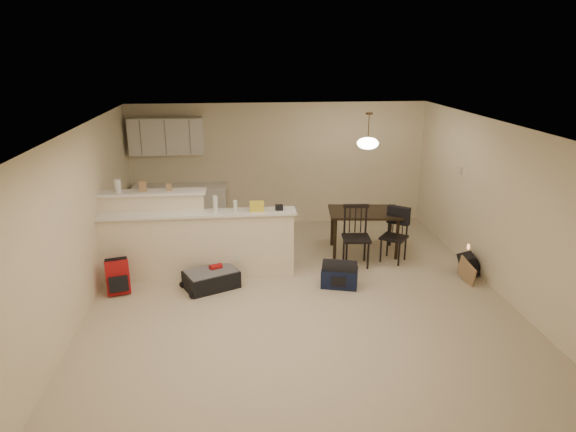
{
  "coord_description": "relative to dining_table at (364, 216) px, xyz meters",
  "views": [
    {
      "loc": [
        -0.86,
        -6.78,
        3.49
      ],
      "look_at": [
        -0.1,
        0.7,
        1.05
      ],
      "focal_mm": 32.0,
      "sensor_mm": 36.0,
      "label": 1
    }
  ],
  "objects": [
    {
      "name": "pouch",
      "position": [
        -1.58,
        -0.79,
        0.45
      ],
      "size": [
        0.12,
        0.1,
        0.08
      ],
      "primitive_type": "cube",
      "color": "#9E7A51",
      "rests_on": "breakfast_bar"
    },
    {
      "name": "dining_chair_near",
      "position": [
        -0.27,
        -0.57,
        -0.17
      ],
      "size": [
        0.48,
        0.46,
        1.02
      ],
      "primitive_type": null,
      "rotation": [
        0.0,
        0.0,
        -0.08
      ],
      "color": "black",
      "rests_on": "ground"
    },
    {
      "name": "bottle_b",
      "position": [
        -2.27,
        -0.79,
        0.5
      ],
      "size": [
        0.06,
        0.06,
        0.18
      ],
      "primitive_type": "cylinder",
      "color": "silver",
      "rests_on": "breakfast_bar"
    },
    {
      "name": "red_backpack",
      "position": [
        -4.05,
        -1.23,
        -0.43
      ],
      "size": [
        0.38,
        0.29,
        0.51
      ],
      "primitive_type": "cube",
      "rotation": [
        0.0,
        0.0,
        0.26
      ],
      "color": "#AA1314",
      "rests_on": "ground"
    },
    {
      "name": "cardboard_sheet",
      "position": [
        1.31,
        -1.41,
        -0.51
      ],
      "size": [
        0.07,
        0.45,
        0.34
      ],
      "primitive_type": "cube",
      "rotation": [
        0.0,
        0.0,
        1.69
      ],
      "color": "#9E7A51",
      "rests_on": "ground"
    },
    {
      "name": "bag_lump",
      "position": [
        -1.93,
        -0.79,
        0.48
      ],
      "size": [
        0.22,
        0.18,
        0.14
      ],
      "primitive_type": "cube",
      "color": "#9E7A51",
      "rests_on": "breakfast_bar"
    },
    {
      "name": "thermostat",
      "position": [
        1.62,
        -0.14,
        0.82
      ],
      "size": [
        0.02,
        0.12,
        0.12
      ],
      "primitive_type": "cube",
      "color": "beige",
      "rests_on": "room"
    },
    {
      "name": "pendant_lamp",
      "position": [
        0.0,
        0.0,
        1.31
      ],
      "size": [
        0.36,
        0.36,
        0.62
      ],
      "color": "brown",
      "rests_on": "room"
    },
    {
      "name": "cereal_box",
      "position": [
        -3.69,
        -0.57,
        0.79
      ],
      "size": [
        0.1,
        0.07,
        0.16
      ],
      "primitive_type": "cube",
      "color": "#9E7A51",
      "rests_on": "breakfast_bar"
    },
    {
      "name": "navy_duffel",
      "position": [
        -0.7,
        -1.37,
        -0.53
      ],
      "size": [
        0.61,
        0.44,
        0.3
      ],
      "primitive_type": "cube",
      "rotation": [
        0.0,
        0.0,
        -0.28
      ],
      "color": "#101834",
      "rests_on": "ground"
    },
    {
      "name": "black_daypack",
      "position": [
        1.49,
        -1.08,
        -0.53
      ],
      "size": [
        0.31,
        0.39,
        0.3
      ],
      "primitive_type": "cube",
      "rotation": [
        0.0,
        0.0,
        1.36
      ],
      "color": "black",
      "rests_on": "ground"
    },
    {
      "name": "dining_chair_far",
      "position": [
        0.41,
        -0.46,
        -0.22
      ],
      "size": [
        0.55,
        0.55,
        0.92
      ],
      "primitive_type": null,
      "rotation": [
        0.0,
        0.0,
        -0.66
      ],
      "color": "black",
      "rests_on": "ground"
    },
    {
      "name": "small_box",
      "position": [
        -3.29,
        -0.57,
        0.77
      ],
      "size": [
        0.08,
        0.06,
        0.12
      ],
      "primitive_type": "cube",
      "color": "#9E7A51",
      "rests_on": "breakfast_bar"
    },
    {
      "name": "upper_cabinets",
      "position": [
        -3.56,
        1.63,
        1.22
      ],
      "size": [
        1.4,
        0.34,
        0.7
      ],
      "primitive_type": "cube",
      "color": "white",
      "rests_on": "room"
    },
    {
      "name": "room",
      "position": [
        -1.36,
        -1.69,
        0.57
      ],
      "size": [
        7.0,
        7.02,
        2.5
      ],
      "color": "beige",
      "rests_on": "ground"
    },
    {
      "name": "dining_table",
      "position": [
        0.0,
        0.0,
        0.0
      ],
      "size": [
        1.33,
        0.96,
        0.78
      ],
      "rotation": [
        0.0,
        0.0,
        -0.11
      ],
      "color": "black",
      "rests_on": "ground"
    },
    {
      "name": "breakfast_bar",
      "position": [
        -3.12,
        -0.71,
        -0.07
      ],
      "size": [
        3.08,
        0.58,
        1.39
      ],
      "color": "beige",
      "rests_on": "ground"
    },
    {
      "name": "bottle_a",
      "position": [
        -2.57,
        -0.79,
        0.54
      ],
      "size": [
        0.07,
        0.07,
        0.26
      ],
      "primitive_type": "cylinder",
      "color": "silver",
      "rests_on": "breakfast_bar"
    },
    {
      "name": "kitchen_counter",
      "position": [
        -3.36,
        1.5,
        -0.23
      ],
      "size": [
        1.8,
        0.6,
        0.9
      ],
      "primitive_type": "cube",
      "color": "white",
      "rests_on": "ground"
    },
    {
      "name": "jar",
      "position": [
        -4.06,
        -0.57,
        0.81
      ],
      "size": [
        0.1,
        0.1,
        0.2
      ],
      "primitive_type": "cylinder",
      "color": "silver",
      "rests_on": "breakfast_bar"
    },
    {
      "name": "suitcase",
      "position": [
        -2.67,
        -1.2,
        -0.55
      ],
      "size": [
        0.92,
        0.78,
        0.26
      ],
      "primitive_type": "cube",
      "rotation": [
        0.0,
        0.0,
        0.43
      ],
      "color": "black",
      "rests_on": "ground"
    }
  ]
}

